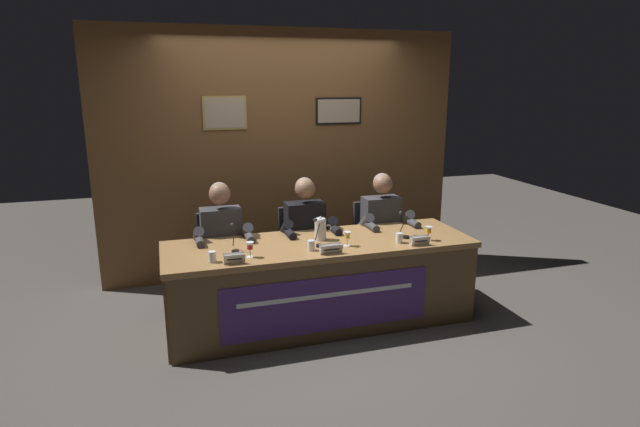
{
  "coord_description": "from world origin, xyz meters",
  "views": [
    {
      "loc": [
        -1.26,
        -4.08,
        2.07
      ],
      "look_at": [
        0.0,
        0.0,
        0.98
      ],
      "focal_mm": 29.26,
      "sensor_mm": 36.0,
      "label": 1
    }
  ],
  "objects_px": {
    "juice_glass_center": "(347,236)",
    "panelist_right": "(384,226)",
    "microphone_center": "(318,237)",
    "nameplate_center": "(331,249)",
    "chair_right": "(375,247)",
    "nameplate_left": "(234,259)",
    "microphone_right": "(404,229)",
    "chair_center": "(302,254)",
    "conference_table": "(324,272)",
    "juice_glass_left": "(250,247)",
    "water_cup_center": "(311,246)",
    "nameplate_right": "(420,241)",
    "juice_glass_right": "(429,231)",
    "panelist_center": "(307,233)",
    "chair_left": "(221,262)",
    "water_cup_left": "(212,257)",
    "water_cup_right": "(399,238)",
    "microphone_left": "(234,242)",
    "water_pitcher_central": "(321,229)",
    "panelist_left": "(223,240)"
  },
  "relations": [
    {
      "from": "nameplate_left",
      "to": "nameplate_center",
      "type": "distance_m",
      "value": 0.77
    },
    {
      "from": "water_cup_center",
      "to": "panelist_right",
      "type": "relative_size",
      "value": 0.07
    },
    {
      "from": "conference_table",
      "to": "juice_glass_left",
      "type": "xyz_separation_m",
      "value": [
        -0.64,
        -0.12,
        0.32
      ]
    },
    {
      "from": "nameplate_center",
      "to": "panelist_left",
      "type": "bearing_deg",
      "value": 136.35
    },
    {
      "from": "nameplate_left",
      "to": "microphone_center",
      "type": "xyz_separation_m",
      "value": [
        0.73,
        0.24,
        0.03
      ]
    },
    {
      "from": "water_cup_left",
      "to": "water_cup_center",
      "type": "height_order",
      "value": "same"
    },
    {
      "from": "chair_center",
      "to": "nameplate_center",
      "type": "xyz_separation_m",
      "value": [
        -0.01,
        -0.93,
        0.35
      ]
    },
    {
      "from": "water_cup_left",
      "to": "microphone_center",
      "type": "height_order",
      "value": "microphone_center"
    },
    {
      "from": "conference_table",
      "to": "microphone_left",
      "type": "relative_size",
      "value": 12.22
    },
    {
      "from": "chair_left",
      "to": "water_cup_left",
      "type": "xyz_separation_m",
      "value": [
        -0.15,
        -0.86,
        0.35
      ]
    },
    {
      "from": "juice_glass_left",
      "to": "water_cup_center",
      "type": "xyz_separation_m",
      "value": [
        0.5,
        0.02,
        -0.05
      ]
    },
    {
      "from": "microphone_center",
      "to": "water_cup_right",
      "type": "bearing_deg",
      "value": -11.03
    },
    {
      "from": "water_pitcher_central",
      "to": "chair_center",
      "type": "bearing_deg",
      "value": 92.24
    },
    {
      "from": "nameplate_left",
      "to": "microphone_right",
      "type": "distance_m",
      "value": 1.55
    },
    {
      "from": "panelist_right",
      "to": "water_cup_right",
      "type": "bearing_deg",
      "value": -102.82
    },
    {
      "from": "water_pitcher_central",
      "to": "water_cup_right",
      "type": "bearing_deg",
      "value": -24.55
    },
    {
      "from": "juice_glass_center",
      "to": "nameplate_right",
      "type": "bearing_deg",
      "value": -15.03
    },
    {
      "from": "water_cup_left",
      "to": "water_cup_center",
      "type": "xyz_separation_m",
      "value": [
        0.8,
        0.05,
        0.0
      ]
    },
    {
      "from": "water_cup_left",
      "to": "microphone_left",
      "type": "relative_size",
      "value": 0.39
    },
    {
      "from": "microphone_right",
      "to": "chair_center",
      "type": "bearing_deg",
      "value": 137.48
    },
    {
      "from": "microphone_right",
      "to": "water_pitcher_central",
      "type": "xyz_separation_m",
      "value": [
        -0.73,
        0.14,
        0.02
      ]
    },
    {
      "from": "chair_left",
      "to": "microphone_left",
      "type": "xyz_separation_m",
      "value": [
        0.04,
        -0.65,
        0.38
      ]
    },
    {
      "from": "chair_left",
      "to": "panelist_center",
      "type": "bearing_deg",
      "value": -14.26
    },
    {
      "from": "water_cup_left",
      "to": "water_pitcher_central",
      "type": "bearing_deg",
      "value": 17.66
    },
    {
      "from": "juice_glass_left",
      "to": "microphone_left",
      "type": "bearing_deg",
      "value": 117.6
    },
    {
      "from": "chair_center",
      "to": "panelist_right",
      "type": "distance_m",
      "value": 0.85
    },
    {
      "from": "microphone_center",
      "to": "chair_left",
      "type": "bearing_deg",
      "value": 136.36
    },
    {
      "from": "chair_left",
      "to": "water_cup_center",
      "type": "xyz_separation_m",
      "value": [
        0.64,
        -0.81,
        0.35
      ]
    },
    {
      "from": "nameplate_center",
      "to": "nameplate_right",
      "type": "relative_size",
      "value": 1.11
    },
    {
      "from": "nameplate_center",
      "to": "panelist_right",
      "type": "relative_size",
      "value": 0.15
    },
    {
      "from": "nameplate_center",
      "to": "water_cup_center",
      "type": "bearing_deg",
      "value": 136.4
    },
    {
      "from": "nameplate_center",
      "to": "chair_right",
      "type": "height_order",
      "value": "chair_right"
    },
    {
      "from": "nameplate_center",
      "to": "chair_right",
      "type": "relative_size",
      "value": 0.21
    },
    {
      "from": "microphone_left",
      "to": "juice_glass_left",
      "type": "bearing_deg",
      "value": -62.4
    },
    {
      "from": "juice_glass_center",
      "to": "panelist_right",
      "type": "distance_m",
      "value": 0.85
    },
    {
      "from": "juice_glass_left",
      "to": "microphone_right",
      "type": "distance_m",
      "value": 1.4
    },
    {
      "from": "nameplate_right",
      "to": "juice_glass_right",
      "type": "bearing_deg",
      "value": 37.34
    },
    {
      "from": "conference_table",
      "to": "juice_glass_right",
      "type": "xyz_separation_m",
      "value": [
        0.91,
        -0.13,
        0.32
      ]
    },
    {
      "from": "water_cup_center",
      "to": "nameplate_right",
      "type": "xyz_separation_m",
      "value": [
        0.91,
        -0.13,
        0.0
      ]
    },
    {
      "from": "water_cup_right",
      "to": "panelist_center",
      "type": "bearing_deg",
      "value": 135.02
    },
    {
      "from": "panelist_right",
      "to": "nameplate_right",
      "type": "height_order",
      "value": "panelist_right"
    },
    {
      "from": "juice_glass_left",
      "to": "juice_glass_right",
      "type": "distance_m",
      "value": 1.55
    },
    {
      "from": "juice_glass_center",
      "to": "microphone_center",
      "type": "relative_size",
      "value": 0.57
    },
    {
      "from": "chair_center",
      "to": "water_cup_center",
      "type": "height_order",
      "value": "chair_center"
    },
    {
      "from": "microphone_center",
      "to": "panelist_right",
      "type": "distance_m",
      "value": 0.97
    },
    {
      "from": "conference_table",
      "to": "panelist_center",
      "type": "relative_size",
      "value": 2.19
    },
    {
      "from": "nameplate_left",
      "to": "juice_glass_right",
      "type": "relative_size",
      "value": 1.3
    },
    {
      "from": "panelist_center",
      "to": "chair_right",
      "type": "bearing_deg",
      "value": 14.26
    },
    {
      "from": "chair_center",
      "to": "panelist_center",
      "type": "distance_m",
      "value": 0.34
    },
    {
      "from": "water_cup_center",
      "to": "water_cup_right",
      "type": "xyz_separation_m",
      "value": [
        0.77,
        -0.02,
        0.0
      ]
    }
  ]
}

